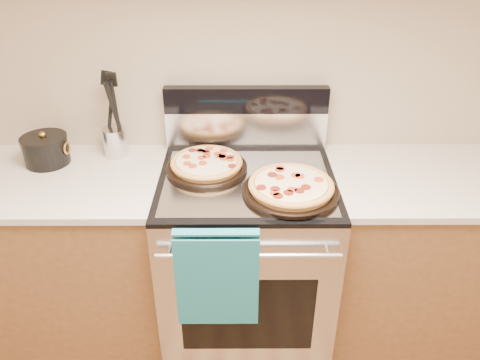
{
  "coord_description": "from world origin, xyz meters",
  "views": [
    {
      "loc": [
        -0.04,
        -0.09,
        1.93
      ],
      "look_at": [
        -0.03,
        1.55,
        0.97
      ],
      "focal_mm": 35.0,
      "sensor_mm": 36.0,
      "label": 1
    }
  ],
  "objects_px": {
    "pepperoni_pizza_front": "(291,187)",
    "utensil_crock": "(115,142)",
    "range_body": "(246,263)",
    "saucepan": "(46,151)",
    "pepperoni_pizza_back": "(207,164)"
  },
  "relations": [
    {
      "from": "range_body",
      "to": "pepperoni_pizza_back",
      "type": "bearing_deg",
      "value": 158.44
    },
    {
      "from": "range_body",
      "to": "pepperoni_pizza_front",
      "type": "xyz_separation_m",
      "value": [
        0.17,
        -0.13,
        0.5
      ]
    },
    {
      "from": "pepperoni_pizza_back",
      "to": "utensil_crock",
      "type": "relative_size",
      "value": 2.55
    },
    {
      "from": "pepperoni_pizza_back",
      "to": "utensil_crock",
      "type": "distance_m",
      "value": 0.47
    },
    {
      "from": "range_body",
      "to": "pepperoni_pizza_back",
      "type": "height_order",
      "value": "pepperoni_pizza_back"
    },
    {
      "from": "pepperoni_pizza_front",
      "to": "saucepan",
      "type": "height_order",
      "value": "saucepan"
    },
    {
      "from": "range_body",
      "to": "utensil_crock",
      "type": "relative_size",
      "value": 6.51
    },
    {
      "from": "pepperoni_pizza_back",
      "to": "pepperoni_pizza_front",
      "type": "xyz_separation_m",
      "value": [
        0.35,
        -0.2,
        0.0
      ]
    },
    {
      "from": "pepperoni_pizza_front",
      "to": "range_body",
      "type": "bearing_deg",
      "value": 143.32
    },
    {
      "from": "range_body",
      "to": "saucepan",
      "type": "relative_size",
      "value": 4.56
    },
    {
      "from": "pepperoni_pizza_back",
      "to": "utensil_crock",
      "type": "bearing_deg",
      "value": 158.71
    },
    {
      "from": "pepperoni_pizza_front",
      "to": "utensil_crock",
      "type": "xyz_separation_m",
      "value": [
        -0.79,
        0.37,
        0.03
      ]
    },
    {
      "from": "range_body",
      "to": "pepperoni_pizza_front",
      "type": "height_order",
      "value": "pepperoni_pizza_front"
    },
    {
      "from": "saucepan",
      "to": "range_body",
      "type": "bearing_deg",
      "value": -10.18
    },
    {
      "from": "saucepan",
      "to": "pepperoni_pizza_back",
      "type": "bearing_deg",
      "value": -7.27
    }
  ]
}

